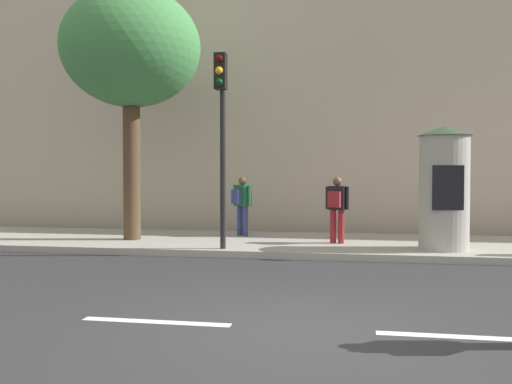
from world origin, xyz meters
name	(u,v)px	position (x,y,z in m)	size (l,w,h in m)	color
ground_plane	(302,329)	(0.00, 0.00, 0.00)	(80.00, 80.00, 0.00)	#2B2B2D
sidewalk_curb	(331,245)	(0.00, 7.00, 0.07)	(36.00, 4.00, 0.15)	#9E9B93
lane_markings	(302,329)	(0.00, 0.00, 0.00)	(25.80, 0.16, 0.01)	silver
building_backdrop	(339,95)	(0.00, 12.00, 4.25)	(36.00, 5.00, 8.50)	#B7A893
traffic_light	(221,118)	(-2.20, 5.24, 2.91)	(0.24, 0.45, 4.09)	black
poster_column	(444,187)	(2.39, 6.01, 1.46)	(1.12, 1.12, 2.59)	#9E9B93
street_tree	(131,50)	(-4.77, 6.59, 4.72)	(3.34, 3.34, 6.04)	#4C3826
pedestrian_tallest	(242,201)	(-2.30, 7.81, 1.05)	(0.53, 0.53, 1.52)	navy
pedestrian_in_red_top	(337,204)	(0.15, 6.71, 1.04)	(0.54, 0.46, 1.52)	maroon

